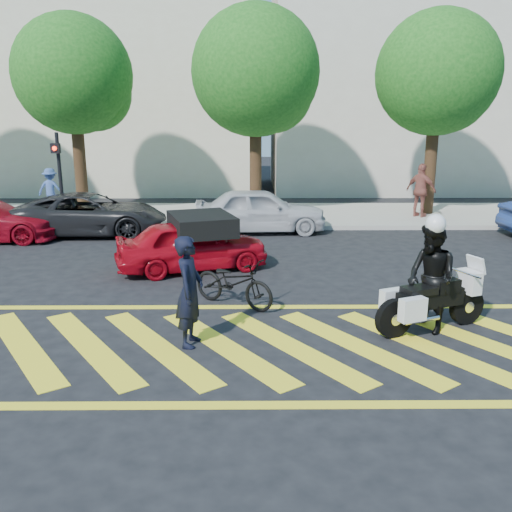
{
  "coord_description": "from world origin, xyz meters",
  "views": [
    {
      "loc": [
        -0.13,
        -8.28,
        3.65
      ],
      "look_at": [
        -0.06,
        1.9,
        1.05
      ],
      "focal_mm": 38.0,
      "sensor_mm": 36.0,
      "label": 1
    }
  ],
  "objects_px": {
    "police_motorcycle": "(431,301)",
    "officer_moto": "(431,278)",
    "parked_mid_left": "(90,214)",
    "parked_mid_right": "(260,210)",
    "red_convertible": "(192,245)",
    "bicycle": "(234,282)",
    "officer_bike": "(190,291)"
  },
  "relations": [
    {
      "from": "police_motorcycle",
      "to": "officer_moto",
      "type": "relative_size",
      "value": 1.13
    },
    {
      "from": "officer_moto",
      "to": "parked_mid_left",
      "type": "distance_m",
      "value": 11.65
    },
    {
      "from": "officer_moto",
      "to": "parked_mid_right",
      "type": "relative_size",
      "value": 0.45
    },
    {
      "from": "officer_moto",
      "to": "parked_mid_left",
      "type": "xyz_separation_m",
      "value": [
        -8.3,
        8.17,
        -0.29
      ]
    },
    {
      "from": "police_motorcycle",
      "to": "parked_mid_left",
      "type": "xyz_separation_m",
      "value": [
        -8.32,
        8.18,
        0.13
      ]
    },
    {
      "from": "police_motorcycle",
      "to": "parked_mid_right",
      "type": "height_order",
      "value": "parked_mid_right"
    },
    {
      "from": "police_motorcycle",
      "to": "red_convertible",
      "type": "xyz_separation_m",
      "value": [
        -4.59,
        4.0,
        0.08
      ]
    },
    {
      "from": "bicycle",
      "to": "parked_mid_right",
      "type": "distance_m",
      "value": 7.23
    },
    {
      "from": "police_motorcycle",
      "to": "officer_moto",
      "type": "height_order",
      "value": "officer_moto"
    },
    {
      "from": "red_convertible",
      "to": "parked_mid_right",
      "type": "height_order",
      "value": "parked_mid_right"
    },
    {
      "from": "officer_bike",
      "to": "parked_mid_left",
      "type": "relative_size",
      "value": 0.38
    },
    {
      "from": "parked_mid_left",
      "to": "parked_mid_right",
      "type": "relative_size",
      "value": 1.13
    },
    {
      "from": "officer_bike",
      "to": "red_convertible",
      "type": "height_order",
      "value": "officer_bike"
    },
    {
      "from": "bicycle",
      "to": "police_motorcycle",
      "type": "bearing_deg",
      "value": -76.61
    },
    {
      "from": "officer_bike",
      "to": "officer_moto",
      "type": "bearing_deg",
      "value": -73.9
    },
    {
      "from": "police_motorcycle",
      "to": "parked_mid_left",
      "type": "bearing_deg",
      "value": 112.94
    },
    {
      "from": "bicycle",
      "to": "police_motorcycle",
      "type": "xyz_separation_m",
      "value": [
        3.49,
        -1.34,
        0.06
      ]
    },
    {
      "from": "police_motorcycle",
      "to": "red_convertible",
      "type": "distance_m",
      "value": 6.09
    },
    {
      "from": "officer_moto",
      "to": "parked_mid_right",
      "type": "distance_m",
      "value": 8.99
    },
    {
      "from": "red_convertible",
      "to": "parked_mid_right",
      "type": "distance_m",
      "value": 4.86
    },
    {
      "from": "officer_bike",
      "to": "police_motorcycle",
      "type": "height_order",
      "value": "officer_bike"
    },
    {
      "from": "parked_mid_right",
      "to": "officer_moto",
      "type": "bearing_deg",
      "value": -164.54
    },
    {
      "from": "red_convertible",
      "to": "parked_mid_right",
      "type": "relative_size",
      "value": 0.86
    },
    {
      "from": "officer_bike",
      "to": "parked_mid_left",
      "type": "xyz_separation_m",
      "value": [
        -4.18,
        8.74,
        -0.25
      ]
    },
    {
      "from": "parked_mid_left",
      "to": "officer_moto",
      "type": "bearing_deg",
      "value": -136.84
    },
    {
      "from": "officer_moto",
      "to": "red_convertible",
      "type": "distance_m",
      "value": 6.08
    },
    {
      "from": "bicycle",
      "to": "parked_mid_right",
      "type": "relative_size",
      "value": 0.43
    },
    {
      "from": "police_motorcycle",
      "to": "red_convertible",
      "type": "relative_size",
      "value": 0.59
    },
    {
      "from": "bicycle",
      "to": "parked_mid_left",
      "type": "xyz_separation_m",
      "value": [
        -4.83,
        6.84,
        0.19
      ]
    },
    {
      "from": "officer_bike",
      "to": "bicycle",
      "type": "xyz_separation_m",
      "value": [
        0.65,
        1.9,
        -0.43
      ]
    },
    {
      "from": "officer_bike",
      "to": "bicycle",
      "type": "bearing_deg",
      "value": -10.81
    },
    {
      "from": "police_motorcycle",
      "to": "parked_mid_left",
      "type": "height_order",
      "value": "parked_mid_left"
    }
  ]
}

